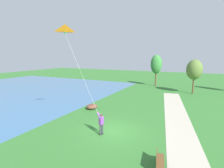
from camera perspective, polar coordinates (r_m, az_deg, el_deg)
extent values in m
plane|color=#33702D|center=(15.16, -0.10, -15.27)|extent=(120.00, 120.00, 0.00)
cube|color=#B7AD99|center=(15.69, 21.89, -15.06)|extent=(8.02, 31.92, 0.02)
cube|color=#232328|center=(14.47, -3.92, -16.41)|extent=(0.26, 0.15, 0.06)
cylinder|color=#383842|center=(14.28, -3.88, -14.91)|extent=(0.14, 0.14, 0.82)
cube|color=#232328|center=(14.64, -3.28, -16.09)|extent=(0.26, 0.15, 0.06)
cylinder|color=#383842|center=(14.45, -3.23, -14.61)|extent=(0.14, 0.14, 0.82)
cube|color=#753899|center=(14.09, -3.58, -12.12)|extent=(0.29, 0.43, 0.60)
sphere|color=tan|center=(13.93, -3.60, -10.36)|extent=(0.22, 0.22, 0.22)
ellipsoid|color=black|center=(13.91, -3.56, -10.22)|extent=(0.26, 0.26, 0.13)
cylinder|color=#753899|center=(14.01, -4.53, -10.30)|extent=(0.48, 0.43, 0.43)
cylinder|color=#753899|center=(14.14, -4.05, -10.11)|extent=(0.56, 0.26, 0.43)
sphere|color=tan|center=(14.13, -4.79, -9.57)|extent=(0.10, 0.10, 0.10)
pyramid|color=orange|center=(16.12, -15.32, 17.39)|extent=(1.23, 1.24, 0.65)
cone|color=green|center=(16.26, -15.31, 15.86)|extent=(0.28, 0.28, 0.22)
cylinder|color=black|center=(16.27, -15.32, 16.24)|extent=(0.90, 0.91, 0.02)
cylinder|color=silver|center=(14.76, -10.35, 3.97)|extent=(3.68, 0.73, 6.47)
cube|color=brown|center=(10.96, 15.70, -23.33)|extent=(0.70, 1.55, 0.05)
cube|color=brown|center=(10.84, 14.67, -22.28)|extent=(0.30, 1.48, 0.40)
cube|color=#2D2D33|center=(11.65, 16.54, -22.54)|extent=(0.07, 0.07, 0.45)
cube|color=#2D2D33|center=(11.64, 14.83, -22.47)|extent=(0.07, 0.07, 0.45)
cylinder|color=brown|center=(31.95, 25.36, -0.37)|extent=(0.26, 0.26, 2.90)
ellipsoid|color=#567033|center=(31.66, 25.69, 4.32)|extent=(2.55, 2.56, 3.36)
cylinder|color=brown|center=(37.54, 14.31, 1.80)|extent=(0.31, 0.31, 3.24)
ellipsoid|color=#387F38|center=(37.29, 14.50, 6.38)|extent=(2.33, 1.98, 3.95)
ellipsoid|color=brown|center=(20.96, -6.71, -7.45)|extent=(1.26, 1.41, 0.59)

